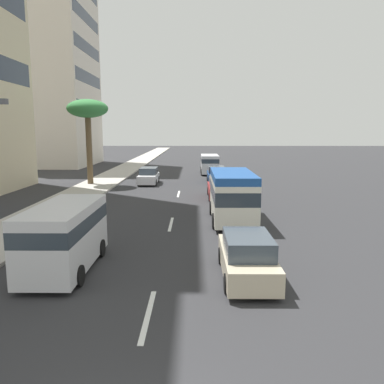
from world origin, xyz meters
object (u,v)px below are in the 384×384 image
(car_second, at_px, (149,176))
(palm_tree, at_px, (88,111))
(car_third, at_px, (220,188))
(minibus_fourth, at_px, (232,194))
(van_fifth, at_px, (210,163))
(car_sixth, at_px, (247,257))
(van_lead, at_px, (65,233))
(car_seventh, at_px, (216,175))

(car_second, relative_size, palm_tree, 0.56)
(car_third, height_order, minibus_fourth, minibus_fourth)
(van_fifth, relative_size, car_sixth, 1.13)
(van_fifth, bearing_deg, minibus_fourth, -179.24)
(car_second, xyz_separation_m, car_sixth, (-24.52, -6.38, 0.00))
(minibus_fourth, relative_size, palm_tree, 0.76)
(car_sixth, bearing_deg, van_fifth, 0.03)
(van_lead, xyz_separation_m, minibus_fourth, (7.98, -6.99, 0.16))
(van_fifth, bearing_deg, car_second, 144.25)
(minibus_fourth, distance_m, car_seventh, 17.05)
(car_seventh, bearing_deg, car_third, 178.64)
(minibus_fourth, height_order, car_seventh, minibus_fourth)
(van_fifth, distance_m, car_seventh, 7.63)
(van_fifth, bearing_deg, car_sixth, -179.97)
(minibus_fourth, height_order, van_fifth, minibus_fourth)
(car_second, xyz_separation_m, car_seventh, (1.23, -6.72, 0.02))
(car_third, relative_size, van_fifth, 0.93)
(minibus_fourth, bearing_deg, car_third, 1.41)
(car_sixth, height_order, palm_tree, palm_tree)
(van_fifth, bearing_deg, palm_tree, 129.38)
(van_lead, distance_m, car_sixth, 6.75)
(car_sixth, distance_m, car_seventh, 25.75)
(minibus_fourth, bearing_deg, van_lead, 138.76)
(minibus_fourth, xyz_separation_m, car_sixth, (-8.71, 0.31, -0.81))
(van_lead, height_order, minibus_fourth, minibus_fourth)
(minibus_fourth, distance_m, van_fifth, 24.64)
(palm_tree, bearing_deg, car_second, -80.59)
(car_second, bearing_deg, van_lead, -0.74)
(car_second, relative_size, van_fifth, 0.87)
(car_seventh, distance_m, palm_tree, 13.88)
(car_third, bearing_deg, minibus_fourth, -178.59)
(car_third, xyz_separation_m, car_sixth, (-16.42, 0.12, -0.02))
(van_lead, xyz_separation_m, car_seventh, (25.01, -7.02, -0.63))
(van_lead, bearing_deg, car_third, 156.56)
(car_second, height_order, car_third, car_third)
(car_seventh, xyz_separation_m, palm_tree, (-2.14, 12.23, 6.19))
(car_third, height_order, car_sixth, car_third)
(van_lead, xyz_separation_m, car_third, (15.69, -6.80, -0.64))
(palm_tree, bearing_deg, van_fifth, -50.62)
(van_lead, relative_size, van_fifth, 1.01)
(van_fifth, relative_size, palm_tree, 0.64)
(van_lead, bearing_deg, car_seventh, 164.32)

